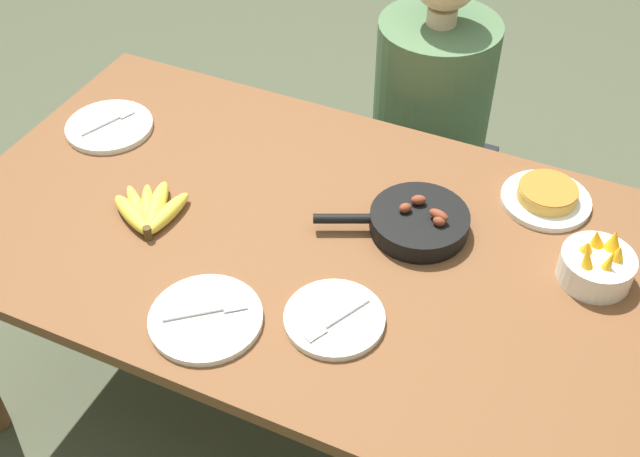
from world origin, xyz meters
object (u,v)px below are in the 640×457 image
frittata_plate_center (547,197)px  empty_plate_far_left (206,319)px  empty_plate_near_front (109,127)px  person_figure (427,146)px  skillet (417,222)px  empty_plate_far_right (334,319)px  fruit_bowl_mango (597,264)px  banana_bunch (149,212)px

frittata_plate_center → empty_plate_far_left: size_ratio=0.90×
frittata_plate_center → empty_plate_far_left: 0.89m
frittata_plate_center → empty_plate_near_front: size_ratio=0.93×
frittata_plate_center → person_figure: person_figure is taller
skillet → empty_plate_far_right: bearing=54.6°
empty_plate_far_left → empty_plate_far_right: 0.28m
fruit_bowl_mango → frittata_plate_center: bearing=127.0°
frittata_plate_center → empty_plate_far_left: bearing=-130.0°
banana_bunch → person_figure: size_ratio=0.18×
banana_bunch → frittata_plate_center: 0.98m
banana_bunch → person_figure: 1.02m
empty_plate_far_left → person_figure: person_figure is taller
frittata_plate_center → empty_plate_far_right: frittata_plate_center is taller
empty_plate_near_front → empty_plate_far_left: bearing=-39.2°
skillet → person_figure: person_figure is taller
empty_plate_far_left → empty_plate_near_front: bearing=140.8°
skillet → empty_plate_near_front: bearing=-26.5°
empty_plate_near_front → empty_plate_far_right: bearing=-23.7°
skillet → empty_plate_near_front: skillet is taller
empty_plate_far_right → fruit_bowl_mango: bearing=36.9°
empty_plate_far_right → fruit_bowl_mango: 0.60m
banana_bunch → empty_plate_near_front: (-0.30, 0.26, -0.01)m
empty_plate_near_front → person_figure: size_ratio=0.21×
frittata_plate_center → empty_plate_far_right: 0.65m
empty_plate_far_left → empty_plate_far_right: bearing=24.5°
banana_bunch → empty_plate_far_left: banana_bunch is taller
empty_plate_near_front → person_figure: (0.74, 0.62, -0.26)m
empty_plate_far_left → person_figure: (0.14, 1.10, -0.26)m
banana_bunch → empty_plate_far_right: 0.55m
frittata_plate_center → person_figure: size_ratio=0.19×
skillet → person_figure: (-0.17, 0.65, -0.28)m
fruit_bowl_mango → empty_plate_far_left: bearing=-147.0°
empty_plate_near_front → empty_plate_far_left: size_ratio=0.97×
banana_bunch → frittata_plate_center: frittata_plate_center is taller
empty_plate_far_right → person_figure: 1.03m
empty_plate_far_left → frittata_plate_center: bearing=50.0°
skillet → frittata_plate_center: size_ratio=1.59×
banana_bunch → skillet: size_ratio=0.57×
person_figure → frittata_plate_center: bearing=-44.3°
skillet → empty_plate_far_right: 0.35m
fruit_bowl_mango → person_figure: (-0.59, 0.63, -0.30)m
empty_plate_far_right → skillet: bearing=79.3°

